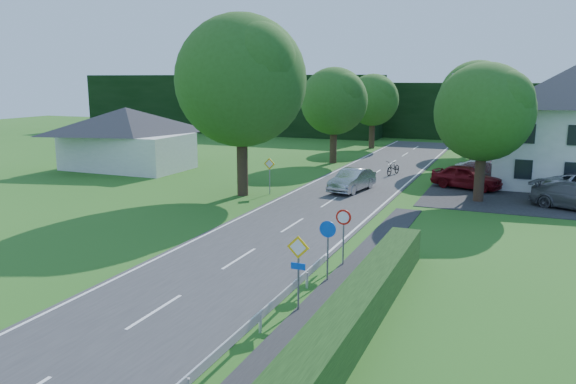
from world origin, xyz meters
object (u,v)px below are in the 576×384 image
at_px(motorcycle, 393,168).
at_px(parasol, 496,171).
at_px(streetlight, 478,127).
at_px(parked_car_red, 467,177).
at_px(moving_car, 352,180).
at_px(parked_car_silver_a, 489,170).

distance_m(motorcycle, parasol, 7.73).
bearing_deg(streetlight, parked_car_red, 109.09).
bearing_deg(parked_car_red, motorcycle, 76.49).
height_order(moving_car, parked_car_silver_a, parked_car_silver_a).
xyz_separation_m(streetlight, parked_car_red, (-0.66, 1.90, -3.61)).
relative_size(streetlight, parasol, 4.24).
relative_size(streetlight, parked_car_silver_a, 1.68).
height_order(motorcycle, parked_car_silver_a, parked_car_silver_a).
distance_m(streetlight, moving_car, 8.82).
distance_m(motorcycle, parked_car_red, 6.93).
height_order(moving_car, parasol, parasol).
distance_m(streetlight, parked_car_silver_a, 6.88).
bearing_deg(streetlight, parasol, 77.07).
distance_m(parked_car_red, parasol, 3.59).
distance_m(streetlight, parked_car_red, 4.13).
xyz_separation_m(moving_car, parked_car_red, (7.10, 3.93, 0.06)).
relative_size(moving_car, motorcycle, 2.14).
height_order(streetlight, moving_car, streetlight).
relative_size(motorcycle, parked_car_red, 0.45).
xyz_separation_m(streetlight, motorcycle, (-6.56, 5.53, -3.86)).
bearing_deg(parked_car_silver_a, motorcycle, 101.21).
xyz_separation_m(moving_car, parked_car_silver_a, (8.35, 7.84, 0.03)).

